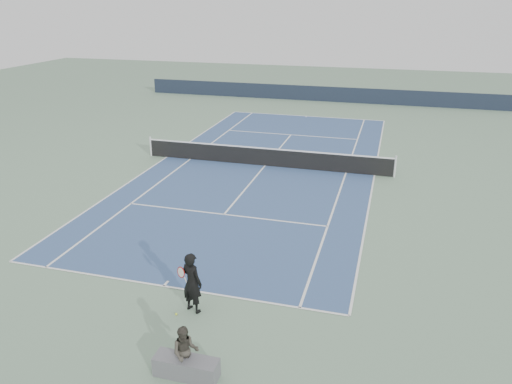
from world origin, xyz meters
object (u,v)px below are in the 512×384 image
(tennis_net, at_px, (265,156))
(spectator_bench, at_px, (186,359))
(tennis_player, at_px, (192,282))
(tennis_ball, at_px, (176,314))

(tennis_net, relative_size, spectator_bench, 8.30)
(spectator_bench, bearing_deg, tennis_player, 109.09)
(tennis_ball, bearing_deg, spectator_bench, -60.12)
(tennis_player, xyz_separation_m, tennis_ball, (-0.36, -0.34, -0.85))
(tennis_ball, xyz_separation_m, spectator_bench, (1.19, -2.08, 0.43))
(tennis_player, height_order, spectator_bench, tennis_player)
(tennis_net, bearing_deg, tennis_ball, -85.84)
(tennis_ball, height_order, spectator_bench, spectator_bench)
(tennis_net, height_order, tennis_ball, tennis_net)
(spectator_bench, bearing_deg, tennis_ball, 119.88)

